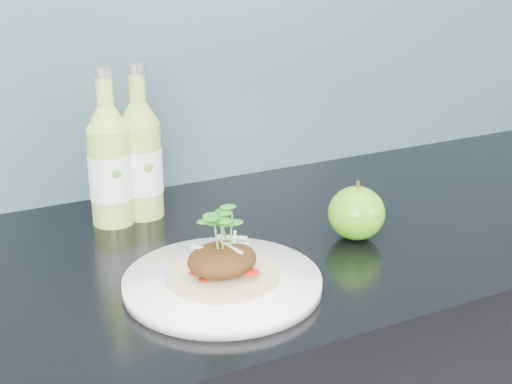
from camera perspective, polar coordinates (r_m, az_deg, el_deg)
dinner_plate at (r=0.93m, az=-2.70°, el=-7.25°), size 0.31×0.31×0.02m
pork_taco at (r=0.91m, az=-2.74°, el=-5.24°), size 0.15×0.15×0.10m
green_apple at (r=1.07m, az=8.04°, el=-1.69°), size 0.10×0.10×0.09m
cider_bottle_left at (r=1.13m, az=-11.61°, el=2.04°), size 0.09×0.09×0.25m
cider_bottle_right at (r=1.15m, az=-9.17°, el=2.53°), size 0.09×0.09×0.25m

